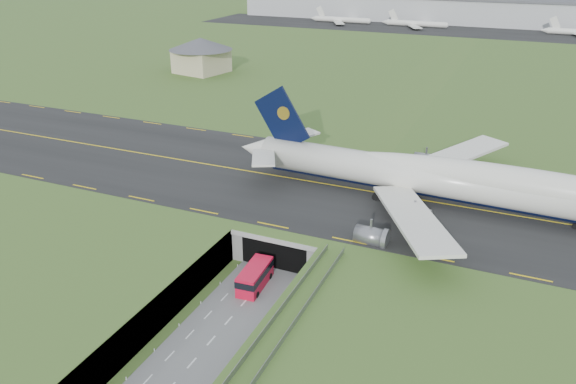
% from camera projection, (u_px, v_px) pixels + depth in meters
% --- Properties ---
extents(ground, '(900.00, 900.00, 0.00)m').
position_uv_depth(ground, '(253.00, 293.00, 89.71)').
color(ground, '#3E6126').
rests_on(ground, ground).
extents(airfield_deck, '(800.00, 800.00, 6.00)m').
position_uv_depth(airfield_deck, '(252.00, 277.00, 88.49)').
color(airfield_deck, gray).
rests_on(airfield_deck, ground).
extents(trench_road, '(12.00, 75.00, 0.20)m').
position_uv_depth(trench_road, '(230.00, 319.00, 83.38)').
color(trench_road, slate).
rests_on(trench_road, ground).
extents(taxiway, '(800.00, 44.00, 0.18)m').
position_uv_depth(taxiway, '(325.00, 184.00, 114.88)').
color(taxiway, black).
rests_on(taxiway, airfield_deck).
extents(tunnel_portal, '(17.00, 22.30, 6.00)m').
position_uv_depth(tunnel_portal, '(294.00, 230.00, 102.35)').
color(tunnel_portal, gray).
rests_on(tunnel_portal, ground).
extents(guideway, '(3.00, 53.00, 7.05)m').
position_uv_depth(guideway, '(262.00, 360.00, 67.52)').
color(guideway, '#A8A8A3').
rests_on(guideway, ground).
extents(jumbo_jet, '(92.89, 60.04, 19.87)m').
position_uv_depth(jumbo_jet, '(460.00, 182.00, 102.62)').
color(jumbo_jet, silver).
rests_on(jumbo_jet, ground).
extents(shuttle_tram, '(3.88, 8.91, 3.52)m').
position_uv_depth(shuttle_tram, '(255.00, 277.00, 90.68)').
color(shuttle_tram, red).
rests_on(shuttle_tram, ground).
extents(service_building, '(28.09, 28.09, 13.01)m').
position_uv_depth(service_building, '(201.00, 52.00, 211.11)').
color(service_building, '#BEB289').
rests_on(service_building, ground).
extents(cargo_terminal, '(320.00, 67.00, 15.60)m').
position_uv_depth(cargo_terminal, '(478.00, 11.00, 334.95)').
color(cargo_terminal, '#B2B2B2').
rests_on(cargo_terminal, ground).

